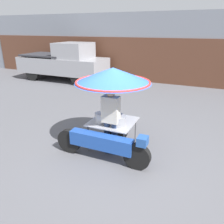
# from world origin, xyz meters

# --- Properties ---
(ground_plane) EXTENTS (36.00, 36.00, 0.00)m
(ground_plane) POSITION_xyz_m (0.00, 0.00, 0.00)
(ground_plane) COLOR #56565B
(shopfront_building) EXTENTS (28.00, 2.06, 3.53)m
(shopfront_building) POSITION_xyz_m (0.00, 8.52, 1.76)
(shopfront_building) COLOR gray
(shopfront_building) RESTS_ON ground
(vendor_motorcycle_cart) EXTENTS (2.23, 1.73, 1.95)m
(vendor_motorcycle_cart) POSITION_xyz_m (-0.25, 0.30, 1.48)
(vendor_motorcycle_cart) COLOR black
(vendor_motorcycle_cart) RESTS_ON ground
(vendor_person) EXTENTS (0.38, 0.22, 1.60)m
(vendor_person) POSITION_xyz_m (-0.17, 0.08, 0.90)
(vendor_person) COLOR navy
(vendor_person) RESTS_ON ground
(pickup_truck) EXTENTS (4.95, 1.90, 2.04)m
(pickup_truck) POSITION_xyz_m (-5.67, 6.13, 0.99)
(pickup_truck) COLOR black
(pickup_truck) RESTS_ON ground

